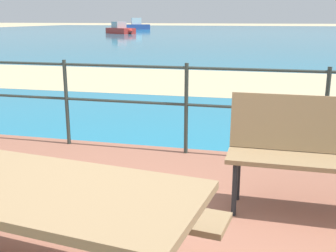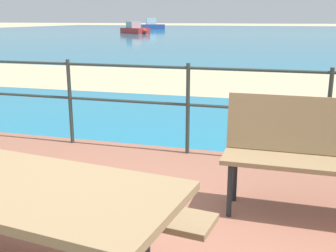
{
  "view_description": "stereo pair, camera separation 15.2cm",
  "coord_description": "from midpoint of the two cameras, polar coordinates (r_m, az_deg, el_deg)",
  "views": [
    {
      "loc": [
        0.9,
        -2.0,
        1.57
      ],
      "look_at": [
        -0.08,
        1.93,
        0.5
      ],
      "focal_mm": 44.08,
      "sensor_mm": 36.0,
      "label": 1
    },
    {
      "loc": [
        1.05,
        -1.96,
        1.57
      ],
      "look_at": [
        -0.08,
        1.93,
        0.5
      ],
      "focal_mm": 44.08,
      "sensor_mm": 36.0,
      "label": 2
    }
  ],
  "objects": [
    {
      "name": "boat_near",
      "position": [
        43.64,
        -4.5,
        13.17
      ],
      "size": [
        3.84,
        3.33,
        1.19
      ],
      "rotation": [
        0.0,
        0.0,
        5.62
      ],
      "color": "red",
      "rests_on": "sea_water"
    },
    {
      "name": "sea_water",
      "position": [
        42.02,
        15.23,
        12.1
      ],
      "size": [
        90.0,
        90.0,
        0.01
      ],
      "primitive_type": "cube",
      "color": "teal",
      "rests_on": "ground"
    },
    {
      "name": "beach_strip",
      "position": [
        10.51,
        10.78,
        5.92
      ],
      "size": [
        54.05,
        5.11,
        0.01
      ],
      "primitive_type": "cube",
      "rotation": [
        0.0,
        0.0,
        0.01
      ],
      "color": "tan",
      "rests_on": "ground"
    },
    {
      "name": "railing_fence",
      "position": [
        4.61,
        3.72,
        4.03
      ],
      "size": [
        5.94,
        0.04,
        1.03
      ],
      "color": "#2D3833",
      "rests_on": "patio_paving"
    },
    {
      "name": "boat_mid",
      "position": [
        59.02,
        -2.62,
        13.7
      ],
      "size": [
        4.71,
        2.91,
        1.57
      ],
      "rotation": [
        0.0,
        0.0,
        3.6
      ],
      "color": "#2D478C",
      "rests_on": "sea_water"
    },
    {
      "name": "park_bench",
      "position": [
        3.39,
        23.38,
        -2.88
      ],
      "size": [
        1.67,
        0.43,
        0.92
      ],
      "rotation": [
        0.0,
        0.0,
        -0.01
      ],
      "color": "#8C704C",
      "rests_on": "patio_paving"
    }
  ]
}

